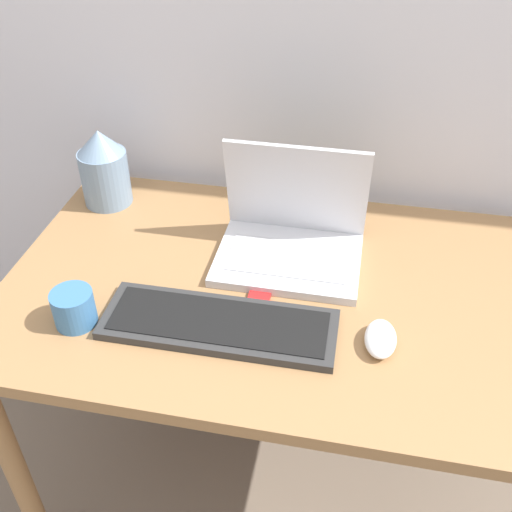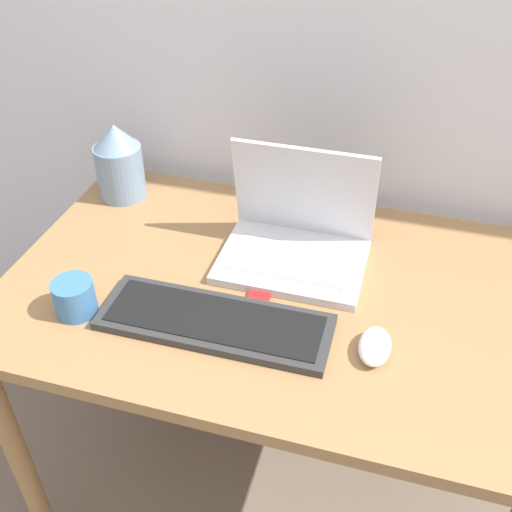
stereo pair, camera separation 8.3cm
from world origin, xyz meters
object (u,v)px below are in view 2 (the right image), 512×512
Objects in this scene: mouse at (375,346)px; mug at (74,298)px; laptop at (296,236)px; mp3_player at (259,295)px; keyboard at (215,322)px; vase at (119,162)px.

mouse is 1.23× the size of mug.
mp3_player is (-0.04, -0.16, -0.05)m from laptop.
mp3_player is at bearing 60.09° from keyboard.
mug is (-0.61, -0.05, 0.02)m from mouse.
laptop is 0.17m from mp3_player.
keyboard is 8.73× the size of mp3_player.
vase reaches higher than mouse.
vase is 3.76× the size of mp3_player.
mp3_player is (0.46, -0.30, -0.09)m from vase.
laptop is 0.29m from keyboard.
keyboard is at bearing -110.89° from laptop.
vase is at bearing 134.69° from keyboard.
mp3_player is (0.06, 0.11, -0.01)m from keyboard.
laptop reaches higher than keyboard.
laptop is 1.60× the size of vase.
laptop reaches higher than mouse.
vase is (-0.50, 0.13, 0.04)m from laptop.
vase is 0.56m from mp3_player.
keyboard is 5.58× the size of mug.
vase is at bearing 104.16° from mug.
mp3_player is at bearing -32.65° from vase.
mouse is 0.82m from vase.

